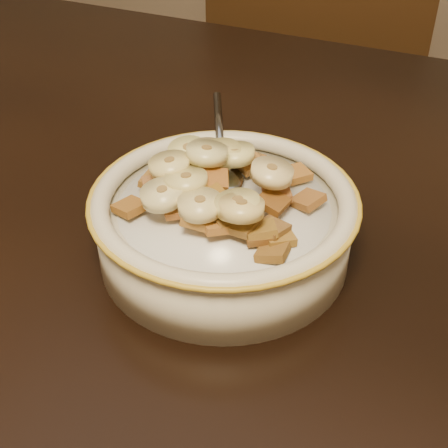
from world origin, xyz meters
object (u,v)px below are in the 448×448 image
at_px(chair, 278,143).
at_px(cereal_bowl, 224,231).
at_px(table, 12,193).
at_px(spoon, 222,179).

xyz_separation_m(chair, cereal_bowl, (0.16, -0.62, 0.29)).
bearing_deg(cereal_bowl, chair, 104.37).
distance_m(table, chair, 0.65).
bearing_deg(chair, spoon, -85.27).
relative_size(chair, cereal_bowl, 5.07).
distance_m(table, spoon, 0.23).
height_order(cereal_bowl, spoon, spoon).
bearing_deg(table, spoon, 1.21).
bearing_deg(table, cereal_bowl, -5.67).
relative_size(cereal_bowl, spoon, 4.17).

